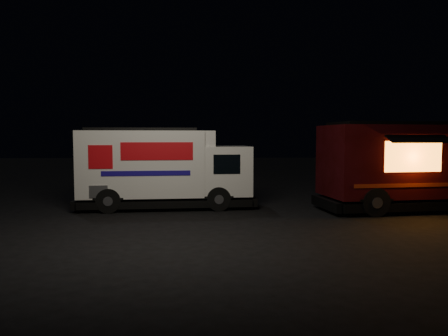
% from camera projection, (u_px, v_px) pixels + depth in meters
% --- Properties ---
extents(ground, '(80.00, 80.00, 0.00)m').
position_uv_depth(ground, '(199.00, 218.00, 13.58)').
color(ground, black).
rests_on(ground, ground).
extents(white_truck, '(6.39, 2.61, 2.83)m').
position_uv_depth(white_truck, '(166.00, 168.00, 15.51)').
color(white_truck, silver).
rests_on(white_truck, ground).
extents(red_truck, '(6.74, 3.20, 3.02)m').
position_uv_depth(red_truck, '(413.00, 166.00, 15.06)').
color(red_truck, '#3B0A0F').
rests_on(red_truck, ground).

